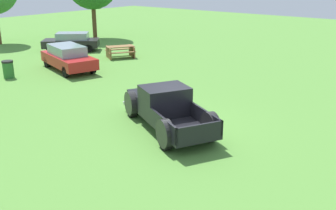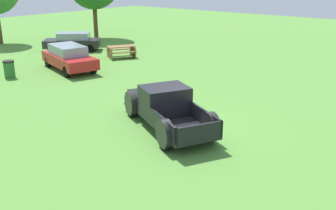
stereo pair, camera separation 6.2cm
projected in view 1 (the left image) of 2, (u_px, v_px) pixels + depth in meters
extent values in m
plane|color=#548C38|center=(178.00, 127.00, 14.31)|extent=(80.00, 80.00, 0.00)
cube|color=black|center=(151.00, 99.00, 15.41)|extent=(2.01, 2.00, 0.54)
cube|color=silver|center=(144.00, 93.00, 16.07)|extent=(1.22, 0.67, 0.46)
sphere|color=silver|center=(131.00, 95.00, 15.81)|extent=(0.20, 0.20, 0.20)
sphere|color=silver|center=(158.00, 91.00, 16.27)|extent=(0.20, 0.20, 0.20)
cube|color=black|center=(165.00, 102.00, 14.12)|extent=(2.06, 1.90, 1.13)
cube|color=#8C9EA8|center=(158.00, 91.00, 14.56)|extent=(1.28, 0.69, 0.50)
cube|color=black|center=(185.00, 131.00, 12.84)|extent=(2.42, 2.60, 0.10)
cube|color=black|center=(163.00, 125.00, 12.43)|extent=(1.03, 1.87, 0.54)
cube|color=black|center=(206.00, 118.00, 13.04)|extent=(1.03, 1.87, 0.54)
cube|color=black|center=(200.00, 133.00, 11.88)|extent=(1.50, 0.83, 0.54)
cylinder|color=black|center=(131.00, 108.00, 15.18)|extent=(0.54, 0.77, 0.75)
cylinder|color=#B7B7BC|center=(131.00, 108.00, 15.17)|extent=(0.35, 0.38, 0.30)
cylinder|color=black|center=(131.00, 103.00, 15.12)|extent=(0.68, 0.97, 0.95)
cylinder|color=black|center=(170.00, 102.00, 15.82)|extent=(0.54, 0.77, 0.75)
cylinder|color=#B7B7BC|center=(170.00, 102.00, 15.82)|extent=(0.35, 0.38, 0.30)
cylinder|color=black|center=(170.00, 98.00, 15.76)|extent=(0.68, 0.97, 0.95)
cylinder|color=black|center=(165.00, 139.00, 12.32)|extent=(0.54, 0.77, 0.75)
cylinder|color=#B7B7BC|center=(165.00, 139.00, 12.32)|extent=(0.35, 0.38, 0.30)
cylinder|color=black|center=(165.00, 134.00, 12.26)|extent=(0.68, 0.97, 0.95)
cylinder|color=black|center=(210.00, 131.00, 12.96)|extent=(0.54, 0.77, 0.75)
cylinder|color=#B7B7BC|center=(211.00, 131.00, 12.97)|extent=(0.35, 0.38, 0.30)
cylinder|color=black|center=(210.00, 126.00, 12.90)|extent=(0.68, 0.97, 0.95)
cube|color=silver|center=(144.00, 100.00, 16.20)|extent=(1.64, 0.92, 0.12)
cube|color=black|center=(71.00, 43.00, 28.10)|extent=(3.86, 4.02, 0.54)
cube|color=#7F939E|center=(72.00, 36.00, 27.94)|extent=(2.50, 2.56, 0.50)
cylinder|color=black|center=(51.00, 49.00, 27.43)|extent=(0.52, 0.55, 0.58)
cylinder|color=black|center=(55.00, 45.00, 28.79)|extent=(0.52, 0.55, 0.58)
cylinder|color=black|center=(89.00, 48.00, 27.59)|extent=(0.52, 0.55, 0.58)
cylinder|color=black|center=(91.00, 45.00, 28.95)|extent=(0.52, 0.55, 0.58)
cube|color=#B21E1E|center=(69.00, 60.00, 22.43)|extent=(2.89, 4.67, 0.59)
cube|color=#7F939E|center=(67.00, 50.00, 22.36)|extent=(2.10, 2.75, 0.54)
cylinder|color=black|center=(92.00, 68.00, 21.83)|extent=(0.36, 0.66, 0.63)
cylinder|color=black|center=(66.00, 72.00, 20.95)|extent=(0.36, 0.66, 0.63)
cylinder|color=black|center=(72.00, 59.00, 24.10)|extent=(0.36, 0.66, 0.63)
cylinder|color=black|center=(47.00, 62.00, 23.22)|extent=(0.36, 0.66, 0.63)
cube|color=olive|center=(120.00, 46.00, 25.79)|extent=(1.95, 1.62, 0.06)
cube|color=olive|center=(123.00, 53.00, 25.36)|extent=(1.68, 1.17, 0.05)
cube|color=olive|center=(118.00, 49.00, 26.42)|extent=(1.68, 1.17, 0.05)
cube|color=olive|center=(109.00, 53.00, 25.65)|extent=(0.79, 1.24, 0.75)
cube|color=olive|center=(132.00, 51.00, 26.18)|extent=(0.79, 1.24, 0.75)
cylinder|color=#2D6B2D|center=(8.00, 70.00, 20.83)|extent=(0.56, 0.56, 0.85)
cylinder|color=black|center=(7.00, 62.00, 20.68)|extent=(0.59, 0.59, 0.10)
cylinder|color=brown|center=(94.00, 21.00, 33.13)|extent=(0.36, 0.36, 3.00)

